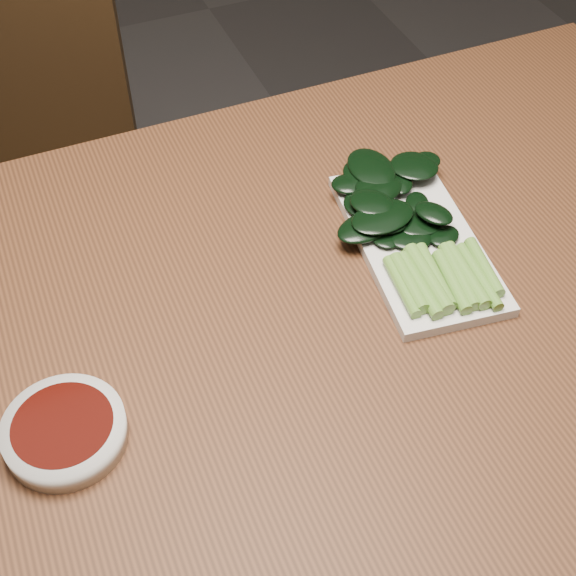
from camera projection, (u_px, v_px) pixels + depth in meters
The scene contains 5 objects.
table at pixel (278, 356), 0.96m from camera, with size 1.40×0.80×0.75m.
chair_far at pixel (30, 178), 1.47m from camera, with size 0.48×0.48×0.89m.
sauce_bowl at pixel (65, 431), 0.79m from camera, with size 0.12×0.12×0.03m.
serving_plate at pixel (417, 242), 0.98m from camera, with size 0.17×0.29×0.01m.
gai_lan at pixel (401, 221), 0.97m from camera, with size 0.19×0.30×0.03m.
Camera 1 is at (-0.22, -0.54, 1.44)m, focal length 50.00 mm.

